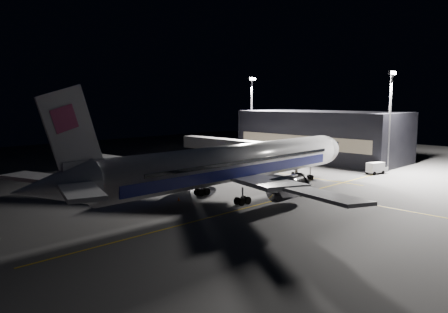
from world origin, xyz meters
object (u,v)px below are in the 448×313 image
safety_cone_a (179,199)px  service_truck (377,168)px  floodlight_mast_north (252,109)px  floodlight_mast_south (390,112)px  jet_bridge (245,147)px  baggage_tug (186,183)px  airliner (230,164)px  safety_cone_b (209,182)px  safety_cone_c (166,189)px

safety_cone_a → service_truck: bearing=-13.1°
floodlight_mast_north → floodlight_mast_south: size_ratio=1.00×
jet_bridge → service_truck: (13.18, -24.07, -3.32)m
baggage_tug → safety_cone_a: baggage_tug is taller
airliner → floodlight_mast_south: bearing=-8.3°
baggage_tug → safety_cone_b: baggage_tug is taller
baggage_tug → safety_cone_c: (-4.39, -0.29, -0.46)m
service_truck → safety_cone_a: 44.34m
airliner → safety_cone_a: bearing=150.0°
floodlight_mast_north → safety_cone_c: 51.08m
floodlight_mast_south → safety_cone_b: (-35.62, 16.63, -12.03)m
airliner → safety_cone_a: size_ratio=107.57×
baggage_tug → floodlight_mast_south: bearing=-13.5°
safety_cone_c → jet_bridge: bearing=14.7°
baggage_tug → safety_cone_b: size_ratio=3.60×
airliner → safety_cone_b: 12.88m
floodlight_mast_north → jet_bridge: bearing=-142.3°
floodlight_mast_south → safety_cone_a: (-48.00, 10.01, -12.09)m
service_truck → safety_cone_b: (-30.80, 16.63, -0.93)m
airliner → floodlight_mast_south: floodlight_mast_south is taller
airliner → jet_bridge: size_ratio=1.79×
service_truck → safety_cone_b: bearing=167.0°
service_truck → baggage_tug: 39.69m
floodlight_mast_north → airliner: bearing=-142.1°
floodlight_mast_north → safety_cone_a: bearing=-149.8°
service_truck → baggage_tug: bearing=169.6°
floodlight_mast_south → service_truck: 12.11m
service_truck → airliner: bearing=-174.1°
floodlight_mast_south → safety_cone_c: size_ratio=38.73×
jet_bridge → safety_cone_b: (-17.62, -7.44, -4.24)m
floodlight_mast_north → baggage_tug: (-40.56, -20.73, -11.64)m
baggage_tug → jet_bridge: bearing=26.4°
floodlight_mast_south → safety_cone_c: 49.55m
baggage_tug → safety_cone_c: size_ratio=4.55×
safety_cone_a → floodlight_mast_south: bearing=-11.8°
safety_cone_a → floodlight_mast_north: bearing=30.2°
baggage_tug → service_truck: bearing=-16.2°
floodlight_mast_south → baggage_tug: bearing=156.9°
airliner → baggage_tug: airliner is taller
airliner → safety_cone_a: 9.37m
airliner → service_truck: 36.96m
airliner → safety_cone_c: bearing=109.5°
jet_bridge → airliner: bearing=-142.0°
baggage_tug → safety_cone_c: baggage_tug is taller
jet_bridge → service_truck: size_ratio=6.97×
safety_cone_c → service_truck: bearing=-22.9°
safety_cone_a → safety_cone_b: (12.38, 6.62, 0.05)m
floodlight_mast_north → service_truck: size_ratio=4.20×
safety_cone_b → safety_cone_a: bearing=-151.9°
airliner → baggage_tug: bearing=87.4°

